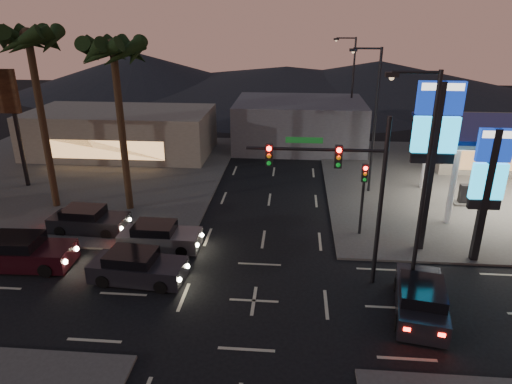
# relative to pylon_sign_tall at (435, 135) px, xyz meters

# --- Properties ---
(ground) EXTENTS (140.00, 140.00, 0.00)m
(ground) POSITION_rel_pylon_sign_tall_xyz_m (-8.50, -5.50, -6.39)
(ground) COLOR black
(ground) RESTS_ON ground
(corner_lot_ne) EXTENTS (24.00, 24.00, 0.12)m
(corner_lot_ne) POSITION_rel_pylon_sign_tall_xyz_m (7.50, 10.50, -6.33)
(corner_lot_ne) COLOR #47443F
(corner_lot_ne) RESTS_ON ground
(corner_lot_nw) EXTENTS (24.00, 24.00, 0.12)m
(corner_lot_nw) POSITION_rel_pylon_sign_tall_xyz_m (-24.50, 10.50, -6.33)
(corner_lot_nw) COLOR #47443F
(corner_lot_nw) RESTS_ON ground
(convenience_store) EXTENTS (10.00, 6.00, 4.00)m
(convenience_store) POSITION_rel_pylon_sign_tall_xyz_m (9.50, 15.50, -4.39)
(convenience_store) COLOR #726B5B
(convenience_store) RESTS_ON ground
(pylon_sign_tall) EXTENTS (2.20, 0.35, 9.00)m
(pylon_sign_tall) POSITION_rel_pylon_sign_tall_xyz_m (0.00, 0.00, 0.00)
(pylon_sign_tall) COLOR black
(pylon_sign_tall) RESTS_ON ground
(pylon_sign_short) EXTENTS (1.60, 0.35, 7.00)m
(pylon_sign_short) POSITION_rel_pylon_sign_tall_xyz_m (2.50, -1.00, -1.74)
(pylon_sign_short) COLOR black
(pylon_sign_short) RESTS_ON ground
(traffic_signal_mast) EXTENTS (6.10, 0.39, 8.00)m
(traffic_signal_mast) POSITION_rel_pylon_sign_tall_xyz_m (-4.74, -3.51, -1.17)
(traffic_signal_mast) COLOR black
(traffic_signal_mast) RESTS_ON ground
(pedestal_signal) EXTENTS (0.32, 0.39, 4.30)m
(pedestal_signal) POSITION_rel_pylon_sign_tall_xyz_m (-3.00, 1.48, -3.47)
(pedestal_signal) COLOR black
(pedestal_signal) RESTS_ON ground
(streetlight_near) EXTENTS (2.14, 0.25, 10.00)m
(streetlight_near) POSITION_rel_pylon_sign_tall_xyz_m (-1.71, -4.50, -0.68)
(streetlight_near) COLOR black
(streetlight_near) RESTS_ON ground
(streetlight_mid) EXTENTS (2.14, 0.25, 10.00)m
(streetlight_mid) POSITION_rel_pylon_sign_tall_xyz_m (-1.71, 8.50, -0.68)
(streetlight_mid) COLOR black
(streetlight_mid) RESTS_ON ground
(streetlight_far) EXTENTS (2.14, 0.25, 10.00)m
(streetlight_far) POSITION_rel_pylon_sign_tall_xyz_m (-1.71, 22.50, -0.68)
(streetlight_far) COLOR black
(streetlight_far) RESTS_ON ground
(palm_a) EXTENTS (4.41, 4.41, 10.86)m
(palm_a) POSITION_rel_pylon_sign_tall_xyz_m (-17.50, 4.00, 3.03)
(palm_a) COLOR black
(palm_a) RESTS_ON ground
(palm_b) EXTENTS (4.41, 4.41, 11.46)m
(palm_b) POSITION_rel_pylon_sign_tall_xyz_m (-22.50, 4.00, 3.58)
(palm_b) COLOR black
(palm_b) RESTS_ON ground
(building_far_west) EXTENTS (16.00, 8.00, 4.00)m
(building_far_west) POSITION_rel_pylon_sign_tall_xyz_m (-22.50, 16.50, -4.39)
(building_far_west) COLOR #726B5B
(building_far_west) RESTS_ON ground
(building_far_mid) EXTENTS (12.00, 9.00, 4.40)m
(building_far_mid) POSITION_rel_pylon_sign_tall_xyz_m (-6.50, 20.50, -4.19)
(building_far_mid) COLOR #4C4C51
(building_far_mid) RESTS_ON ground
(hill_left) EXTENTS (40.00, 40.00, 6.00)m
(hill_left) POSITION_rel_pylon_sign_tall_xyz_m (-33.50, 54.50, -3.39)
(hill_left) COLOR black
(hill_left) RESTS_ON ground
(hill_right) EXTENTS (50.00, 50.00, 5.00)m
(hill_right) POSITION_rel_pylon_sign_tall_xyz_m (6.50, 54.50, -3.89)
(hill_right) COLOR black
(hill_right) RESTS_ON ground
(hill_center) EXTENTS (60.00, 60.00, 4.00)m
(hill_center) POSITION_rel_pylon_sign_tall_xyz_m (-8.50, 54.50, -4.39)
(hill_center) COLOR black
(hill_center) RESTS_ON ground
(car_lane_a_front) EXTENTS (4.70, 2.24, 1.49)m
(car_lane_a_front) POSITION_rel_pylon_sign_tall_xyz_m (-14.21, -4.26, -5.70)
(car_lane_a_front) COLOR black
(car_lane_a_front) RESTS_ON ground
(car_lane_a_mid) EXTENTS (5.09, 2.28, 1.63)m
(car_lane_a_mid) POSITION_rel_pylon_sign_tall_xyz_m (-20.42, -3.47, -5.64)
(car_lane_a_mid) COLOR black
(car_lane_a_mid) RESTS_ON ground
(car_lane_b_front) EXTENTS (4.48, 1.97, 1.44)m
(car_lane_b_front) POSITION_rel_pylon_sign_tall_xyz_m (-14.07, -1.00, -5.72)
(car_lane_b_front) COLOR #5A595C
(car_lane_b_front) RESTS_ON ground
(car_lane_b_mid) EXTENTS (4.61, 2.10, 1.47)m
(car_lane_b_mid) POSITION_rel_pylon_sign_tall_xyz_m (-18.79, 0.66, -5.71)
(car_lane_b_mid) COLOR black
(car_lane_b_mid) RESTS_ON ground
(suv_station) EXTENTS (2.72, 4.86, 1.54)m
(suv_station) POSITION_rel_pylon_sign_tall_xyz_m (-1.40, -5.83, -5.68)
(suv_station) COLOR black
(suv_station) RESTS_ON ground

